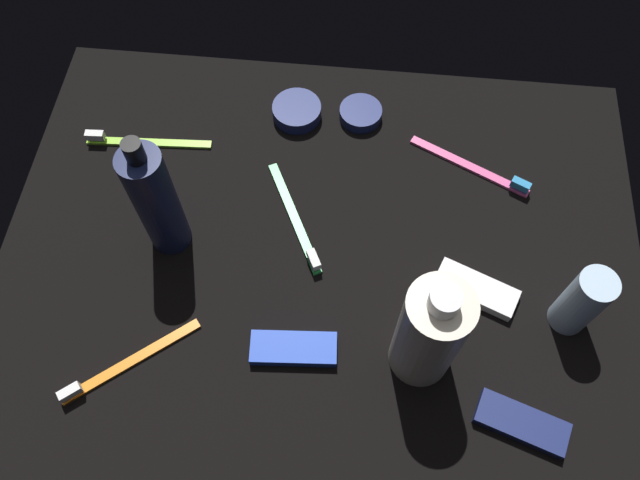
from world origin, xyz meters
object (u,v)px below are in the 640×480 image
toothbrush_orange (123,365)px  bodywash_bottle (429,333)px  deodorant_stick (582,302)px  snack_bar_navy (522,423)px  cream_tin_right (297,111)px  toothbrush_green (297,222)px  snack_bar_blue (294,349)px  toothbrush_pink (477,168)px  cream_tin_left (361,113)px  lotion_bottle (156,202)px  snack_bar_white (476,289)px  toothbrush_lime (141,141)px

toothbrush_orange → bodywash_bottle: bearing=-172.4°
deodorant_stick → snack_bar_navy: 15.79cm
cream_tin_right → bodywash_bottle: bearing=118.4°
toothbrush_green → toothbrush_orange: size_ratio=1.12×
toothbrush_orange → snack_bar_blue: (-20.08, -4.03, 0.14)cm
bodywash_bottle → toothbrush_pink: size_ratio=1.15×
deodorant_stick → cream_tin_left: (27.73, -28.88, -4.62)cm
lotion_bottle → deodorant_stick: bearing=173.1°
deodorant_stick → toothbrush_pink: size_ratio=0.66×
toothbrush_orange → deodorant_stick: bearing=-167.8°
toothbrush_orange → toothbrush_green: bearing=-130.7°
lotion_bottle → toothbrush_pink: lotion_bottle is taller
lotion_bottle → snack_bar_white: lotion_bottle is taller
snack_bar_navy → bodywash_bottle: bearing=-11.9°
deodorant_stick → snack_bar_blue: size_ratio=1.06×
toothbrush_pink → snack_bar_navy: toothbrush_pink is taller
lotion_bottle → bodywash_bottle: 35.56cm
cream_tin_right → lotion_bottle: bearing=57.3°
snack_bar_blue → cream_tin_left: size_ratio=1.67×
snack_bar_white → snack_bar_navy: 16.93cm
deodorant_stick → snack_bar_blue: 34.43cm
bodywash_bottle → snack_bar_navy: size_ratio=1.85×
snack_bar_navy → cream_tin_right: 51.99cm
snack_bar_blue → snack_bar_white: 24.19cm
cream_tin_left → cream_tin_right: size_ratio=0.87×
lotion_bottle → toothbrush_lime: size_ratio=1.16×
bodywash_bottle → lotion_bottle: bearing=-21.5°
toothbrush_orange → snack_bar_navy: (-47.04, 2.12, 0.14)cm
cream_tin_right → toothbrush_pink: bearing=164.8°
lotion_bottle → cream_tin_right: (-14.16, -22.04, -8.26)cm
lotion_bottle → snack_bar_blue: 24.17cm
snack_bar_navy → cream_tin_left: 47.65cm
cream_tin_right → snack_bar_navy: bearing=126.3°
toothbrush_lime → cream_tin_right: (-21.73, -7.24, 0.44)cm
toothbrush_pink → toothbrush_orange: size_ratio=1.13×
deodorant_stick → snack_bar_blue: bearing=12.8°
deodorant_stick → cream_tin_left: deodorant_stick is taller
toothbrush_orange → snack_bar_navy: size_ratio=1.43×
snack_bar_navy → snack_bar_white: bearing=-55.0°
toothbrush_lime → cream_tin_right: same height
snack_bar_blue → toothbrush_green: bearing=-88.8°
bodywash_bottle → snack_bar_blue: bodywash_bottle is taller
bodywash_bottle → deodorant_stick: bearing=-159.3°
toothbrush_green → toothbrush_lime: same height
toothbrush_pink → snack_bar_blue: (22.40, 28.62, 0.14)cm
lotion_bottle → toothbrush_green: size_ratio=1.26×
lotion_bottle → toothbrush_pink: (-40.38, -14.91, -8.70)cm
snack_bar_blue → cream_tin_left: (-5.53, -36.42, 0.13)cm
toothbrush_pink → snack_bar_navy: size_ratio=1.61×
toothbrush_green → toothbrush_lime: size_ratio=0.92×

